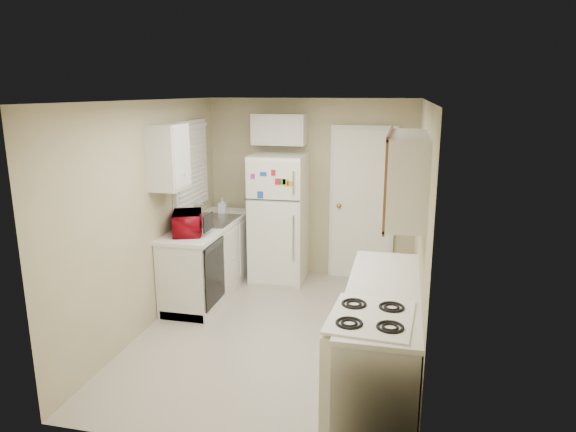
# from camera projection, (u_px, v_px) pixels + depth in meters

# --- Properties ---
(floor) EXTENTS (3.80, 3.80, 0.00)m
(floor) POSITION_uv_depth(u_px,v_px,m) (278.00, 332.00, 5.44)
(floor) COLOR beige
(floor) RESTS_ON ground
(ceiling) EXTENTS (3.80, 3.80, 0.00)m
(ceiling) POSITION_uv_depth(u_px,v_px,m) (276.00, 100.00, 4.87)
(ceiling) COLOR white
(ceiling) RESTS_ON floor
(wall_left) EXTENTS (3.80, 3.80, 0.00)m
(wall_left) POSITION_uv_depth(u_px,v_px,m) (149.00, 215.00, 5.45)
(wall_left) COLOR tan
(wall_left) RESTS_ON floor
(wall_right) EXTENTS (3.80, 3.80, 0.00)m
(wall_right) POSITION_uv_depth(u_px,v_px,m) (420.00, 231.00, 4.85)
(wall_right) COLOR tan
(wall_right) RESTS_ON floor
(wall_back) EXTENTS (2.80, 2.80, 0.00)m
(wall_back) POSITION_uv_depth(u_px,v_px,m) (311.00, 189.00, 6.95)
(wall_back) COLOR tan
(wall_back) RESTS_ON floor
(wall_front) EXTENTS (2.80, 2.80, 0.00)m
(wall_front) POSITION_uv_depth(u_px,v_px,m) (207.00, 293.00, 3.35)
(wall_front) COLOR tan
(wall_front) RESTS_ON floor
(left_counter) EXTENTS (0.60, 1.80, 0.90)m
(left_counter) POSITION_uv_depth(u_px,v_px,m) (210.00, 258.00, 6.42)
(left_counter) COLOR silver
(left_counter) RESTS_ON floor
(dishwasher) EXTENTS (0.03, 0.58, 0.72)m
(dishwasher) POSITION_uv_depth(u_px,v_px,m) (214.00, 273.00, 5.78)
(dishwasher) COLOR black
(dishwasher) RESTS_ON floor
(sink) EXTENTS (0.54, 0.74, 0.16)m
(sink) POSITION_uv_depth(u_px,v_px,m) (213.00, 224.00, 6.47)
(sink) COLOR gray
(sink) RESTS_ON left_counter
(microwave) EXTENTS (0.52, 0.41, 0.31)m
(microwave) POSITION_uv_depth(u_px,v_px,m) (188.00, 221.00, 5.82)
(microwave) COLOR #9D0714
(microwave) RESTS_ON left_counter
(soap_bottle) EXTENTS (0.10, 0.10, 0.21)m
(soap_bottle) POSITION_uv_depth(u_px,v_px,m) (222.00, 206.00, 6.81)
(soap_bottle) COLOR white
(soap_bottle) RESTS_ON left_counter
(window_blinds) EXTENTS (0.10, 0.98, 1.08)m
(window_blinds) POSITION_uv_depth(u_px,v_px,m) (191.00, 165.00, 6.35)
(window_blinds) COLOR silver
(window_blinds) RESTS_ON wall_left
(upper_cabinet_left) EXTENTS (0.30, 0.45, 0.70)m
(upper_cabinet_left) POSITION_uv_depth(u_px,v_px,m) (169.00, 157.00, 5.49)
(upper_cabinet_left) COLOR silver
(upper_cabinet_left) RESTS_ON wall_left
(refrigerator) EXTENTS (0.71, 0.69, 1.69)m
(refrigerator) POSITION_uv_depth(u_px,v_px,m) (279.00, 218.00, 6.79)
(refrigerator) COLOR white
(refrigerator) RESTS_ON floor
(cabinet_over_fridge) EXTENTS (0.70, 0.30, 0.40)m
(cabinet_over_fridge) POSITION_uv_depth(u_px,v_px,m) (279.00, 129.00, 6.71)
(cabinet_over_fridge) COLOR silver
(cabinet_over_fridge) RESTS_ON wall_back
(interior_door) EXTENTS (0.86, 0.06, 2.08)m
(interior_door) POSITION_uv_depth(u_px,v_px,m) (362.00, 205.00, 6.81)
(interior_door) COLOR white
(interior_door) RESTS_ON floor
(right_counter) EXTENTS (0.60, 2.00, 0.90)m
(right_counter) POSITION_uv_depth(u_px,v_px,m) (381.00, 339.00, 4.34)
(right_counter) COLOR silver
(right_counter) RESTS_ON floor
(stove) EXTENTS (0.64, 0.76, 0.88)m
(stove) POSITION_uv_depth(u_px,v_px,m) (369.00, 375.00, 3.81)
(stove) COLOR white
(stove) RESTS_ON floor
(upper_cabinet_right) EXTENTS (0.30, 1.20, 0.70)m
(upper_cabinet_right) POSITION_uv_depth(u_px,v_px,m) (408.00, 176.00, 4.27)
(upper_cabinet_right) COLOR silver
(upper_cabinet_right) RESTS_ON wall_right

